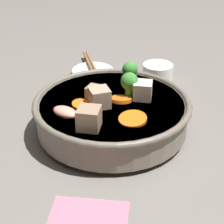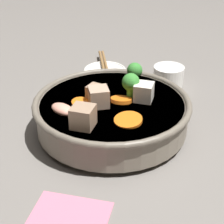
{
  "view_description": "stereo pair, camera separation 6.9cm",
  "coord_description": "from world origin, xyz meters",
  "views": [
    {
      "loc": [
        -0.15,
        -0.58,
        0.39
      ],
      "look_at": [
        0.0,
        0.0,
        0.04
      ],
      "focal_mm": 60.0,
      "sensor_mm": 36.0,
      "label": 1
    },
    {
      "loc": [
        -0.08,
        -0.6,
        0.39
      ],
      "look_at": [
        0.0,
        0.0,
        0.04
      ],
      "focal_mm": 60.0,
      "sensor_mm": 36.0,
      "label": 2
    }
  ],
  "objects": [
    {
      "name": "tea_cup",
      "position": [
        0.16,
        0.18,
        0.02
      ],
      "size": [
        0.07,
        0.07,
        0.05
      ],
      "color": "white",
      "rests_on": "ground_plane"
    },
    {
      "name": "stirfry_bowl",
      "position": [
        -0.0,
        -0.0,
        0.04
      ],
      "size": [
        0.29,
        0.29,
        0.11
      ],
      "color": "slate",
      "rests_on": "ground_plane"
    },
    {
      "name": "napkin",
      "position": [
        -0.09,
        -0.21,
        0.0
      ],
      "size": [
        0.13,
        0.11,
        0.0
      ],
      "color": "#D16B84",
      "rests_on": "ground_plane"
    },
    {
      "name": "side_saucer",
      "position": [
        0.02,
        0.27,
        0.01
      ],
      "size": [
        0.11,
        0.11,
        0.01
      ],
      "color": "white",
      "rests_on": "ground_plane"
    },
    {
      "name": "chopsticks_pair",
      "position": [
        0.02,
        0.27,
        0.02
      ],
      "size": [
        0.02,
        0.22,
        0.01
      ],
      "color": "olive",
      "rests_on": "side_saucer"
    },
    {
      "name": "ground_plane",
      "position": [
        0.0,
        0.0,
        0.0
      ],
      "size": [
        3.0,
        3.0,
        0.0
      ],
      "primitive_type": "plane",
      "color": "slate"
    }
  ]
}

